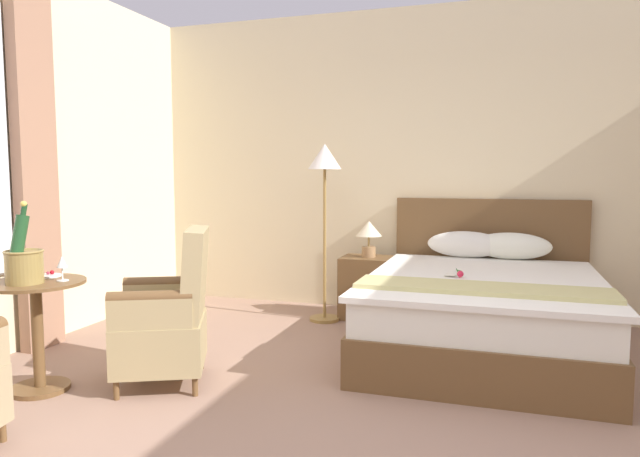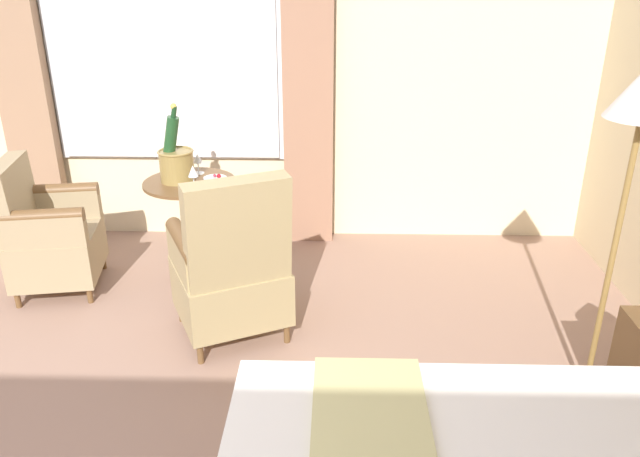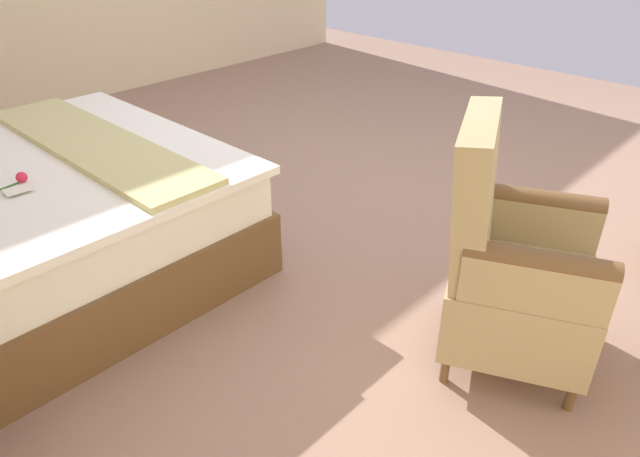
% 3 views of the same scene
% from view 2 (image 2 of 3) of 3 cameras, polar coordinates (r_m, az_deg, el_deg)
% --- Properties ---
extents(wall_window_side, '(0.27, 6.35, 2.96)m').
position_cam_2_polar(wall_window_side, '(4.79, -13.95, 16.38)').
color(wall_window_side, beige).
rests_on(wall_window_side, ground).
extents(floor_lamp_brass, '(0.31, 0.31, 1.64)m').
position_cam_2_polar(floor_lamp_brass, '(2.95, 27.09, 7.85)').
color(floor_lamp_brass, olive).
rests_on(floor_lamp_brass, ground).
extents(side_table_round, '(0.59, 0.59, 0.70)m').
position_cam_2_polar(side_table_round, '(4.20, -11.54, 0.71)').
color(side_table_round, brown).
rests_on(side_table_round, ground).
extents(champagne_bucket, '(0.23, 0.23, 0.50)m').
position_cam_2_polar(champagne_bucket, '(4.09, -13.05, 6.09)').
color(champagne_bucket, olive).
rests_on(champagne_bucket, side_table_round).
extents(wine_glass_near_bucket, '(0.07, 0.07, 0.15)m').
position_cam_2_polar(wine_glass_near_bucket, '(3.92, -11.53, 5.00)').
color(wine_glass_near_bucket, white).
rests_on(wine_glass_near_bucket, side_table_round).
extents(wine_glass_near_edge, '(0.07, 0.07, 0.14)m').
position_cam_2_polar(wine_glass_near_edge, '(4.22, -11.12, 6.16)').
color(wine_glass_near_edge, white).
rests_on(wine_glass_near_edge, side_table_round).
extents(snack_plate, '(0.15, 0.15, 0.04)m').
position_cam_2_polar(snack_plate, '(4.11, -9.56, 4.56)').
color(snack_plate, white).
rests_on(snack_plate, side_table_round).
extents(armchair_by_window, '(0.76, 0.76, 1.02)m').
position_cam_2_polar(armchair_by_window, '(3.50, -8.09, -3.81)').
color(armchair_by_window, brown).
rests_on(armchair_by_window, ground).
extents(armchair_facing_bed, '(0.64, 0.62, 0.87)m').
position_cam_2_polar(armchair_facing_bed, '(4.38, -23.60, -0.52)').
color(armchair_facing_bed, brown).
rests_on(armchair_facing_bed, ground).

